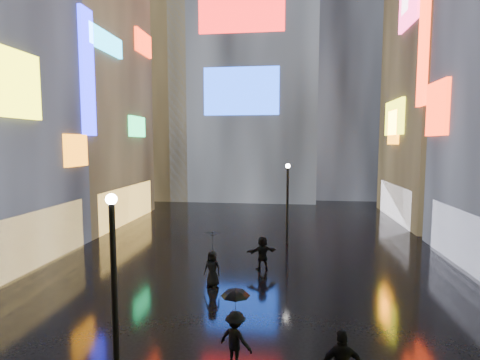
# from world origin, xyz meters

# --- Properties ---
(ground) EXTENTS (140.00, 140.00, 0.00)m
(ground) POSITION_xyz_m (0.00, 20.00, 0.00)
(ground) COLOR black
(ground) RESTS_ON ground
(building_left_far) EXTENTS (10.28, 12.00, 22.00)m
(building_left_far) POSITION_xyz_m (-15.98, 26.00, 10.98)
(building_left_far) COLOR black
(building_left_far) RESTS_ON ground
(building_right_far) EXTENTS (10.28, 12.00, 28.00)m
(building_right_far) POSITION_xyz_m (15.98, 30.00, 13.98)
(building_right_far) COLOR black
(building_right_far) RESTS_ON ground
(tower_main) EXTENTS (16.00, 14.20, 42.00)m
(tower_main) POSITION_xyz_m (-3.00, 43.97, 21.01)
(tower_main) COLOR black
(tower_main) RESTS_ON ground
(tower_flank_right) EXTENTS (12.00, 12.00, 34.00)m
(tower_flank_right) POSITION_xyz_m (9.00, 46.00, 17.00)
(tower_flank_right) COLOR black
(tower_flank_right) RESTS_ON ground
(tower_flank_left) EXTENTS (10.00, 10.00, 26.00)m
(tower_flank_left) POSITION_xyz_m (-14.00, 42.00, 13.00)
(tower_flank_left) COLOR black
(tower_flank_left) RESTS_ON ground
(lamp_near) EXTENTS (0.30, 0.30, 5.20)m
(lamp_near) POSITION_xyz_m (-2.59, 6.02, 2.94)
(lamp_near) COLOR black
(lamp_near) RESTS_ON ground
(lamp_far) EXTENTS (0.30, 0.30, 5.20)m
(lamp_far) POSITION_xyz_m (1.95, 21.05, 2.94)
(lamp_far) COLOR black
(lamp_far) RESTS_ON ground
(pedestrian_2) EXTENTS (1.22, 1.01, 1.64)m
(pedestrian_2) POSITION_xyz_m (0.47, 7.24, 0.82)
(pedestrian_2) COLOR black
(pedestrian_2) RESTS_ON ground
(pedestrian_4) EXTENTS (0.90, 0.70, 1.63)m
(pedestrian_4) POSITION_xyz_m (-1.42, 13.21, 0.81)
(pedestrian_4) COLOR black
(pedestrian_4) RESTS_ON ground
(pedestrian_5) EXTENTS (1.68, 1.12, 1.74)m
(pedestrian_5) POSITION_xyz_m (0.69, 15.75, 0.87)
(pedestrian_5) COLOR black
(pedestrian_5) RESTS_ON ground
(umbrella_1) EXTENTS (1.11, 1.11, 0.71)m
(umbrella_1) POSITION_xyz_m (0.47, 7.24, 2.00)
(umbrella_1) COLOR black
(umbrella_1) RESTS_ON pedestrian_2
(umbrella_2) EXTENTS (1.41, 1.40, 0.92)m
(umbrella_2) POSITION_xyz_m (-1.42, 13.21, 2.09)
(umbrella_2) COLOR black
(umbrella_2) RESTS_ON pedestrian_4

